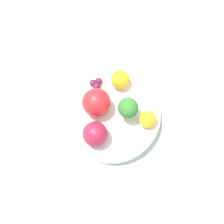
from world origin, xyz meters
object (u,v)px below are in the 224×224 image
at_px(bowl, 112,116).
at_px(orange_back, 120,79).
at_px(orange_front, 148,119).
at_px(broccoli, 128,108).
at_px(apple_green, 96,102).
at_px(grape_cluster, 96,83).
at_px(apple_red, 95,134).

relative_size(bowl, orange_back, 4.99).
distance_m(bowl, orange_front, 0.09).
distance_m(broccoli, apple_green, 0.07).
distance_m(broccoli, grape_cluster, 0.11).
bearing_deg(apple_red, orange_front, 92.77).
bearing_deg(bowl, apple_red, -47.56).
height_order(orange_back, grape_cluster, orange_back).
relative_size(apple_green, orange_back, 1.44).
bearing_deg(broccoli, apple_red, -67.39).
relative_size(orange_front, grape_cluster, 1.24).
height_order(broccoli, apple_red, broccoli).
height_order(bowl, apple_green, apple_green).
distance_m(orange_front, grape_cluster, 0.15).
bearing_deg(apple_green, broccoli, 61.66).
height_order(apple_red, grape_cluster, apple_red).
distance_m(broccoli, orange_back, 0.08).
xyz_separation_m(broccoli, apple_red, (0.03, -0.08, -0.01)).
bearing_deg(apple_green, orange_front, 58.27).
bearing_deg(orange_front, grape_cluster, -142.90).
xyz_separation_m(apple_red, grape_cluster, (-0.12, 0.03, -0.02)).
bearing_deg(grape_cluster, orange_front, 37.10).
xyz_separation_m(apple_green, orange_front, (0.06, 0.10, -0.01)).
distance_m(apple_green, orange_back, 0.08).
relative_size(orange_back, grape_cluster, 1.42).
relative_size(broccoli, orange_back, 1.47).
distance_m(apple_green, grape_cluster, 0.06).
bearing_deg(bowl, orange_back, 151.56).
relative_size(apple_red, grape_cluster, 1.78).
distance_m(apple_red, orange_front, 0.12).
height_order(broccoli, orange_back, broccoli).
bearing_deg(broccoli, apple_green, -118.34).
xyz_separation_m(broccoli, orange_back, (-0.08, 0.00, -0.02)).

